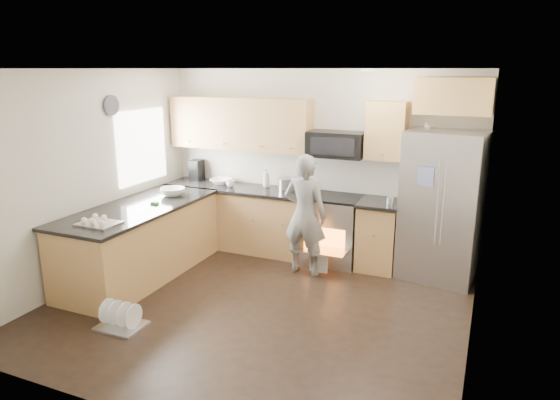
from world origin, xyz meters
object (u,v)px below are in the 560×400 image
at_px(refrigerator, 442,206).
at_px(person, 305,215).
at_px(stove_range, 332,214).
at_px(dish_rack, 121,321).

bearing_deg(refrigerator, person, -153.24).
xyz_separation_m(stove_range, person, (-0.20, -0.54, 0.11)).
bearing_deg(stove_range, dish_rack, -118.37).
bearing_deg(dish_rack, stove_range, 61.63).
distance_m(person, dish_rack, 2.54).
bearing_deg(person, refrigerator, -158.82).
height_order(person, dish_rack, person).
distance_m(stove_range, refrigerator, 1.44).
relative_size(refrigerator, dish_rack, 4.01).
distance_m(stove_range, dish_rack, 3.07).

